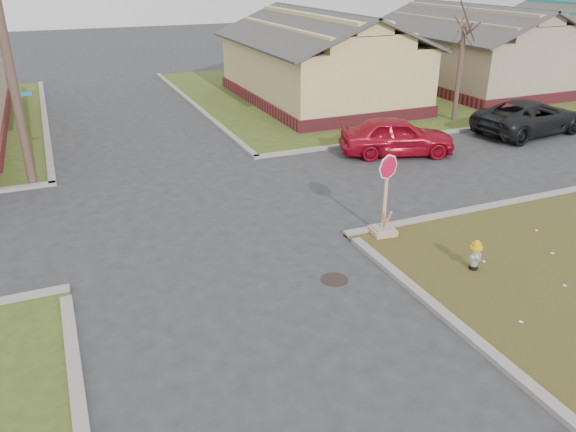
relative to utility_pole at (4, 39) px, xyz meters
name	(u,v)px	position (x,y,z in m)	size (l,w,h in m)	color
ground	(238,289)	(4.20, -8.90, -4.66)	(120.00, 120.00, 0.00)	#2A2B2D
verge_far_right	(477,79)	(26.20, 9.10, -4.64)	(37.00, 19.00, 0.05)	#384A1A
curbs	(185,208)	(4.20, -3.90, -4.66)	(80.00, 40.00, 0.12)	gray
manhole	(334,279)	(6.40, -9.40, -4.66)	(0.64, 0.64, 0.01)	black
side_house_yellow	(319,59)	(14.20, 7.60, -2.47)	(7.60, 11.60, 4.70)	maroon
side_house_tan	(473,49)	(24.20, 7.60, -2.47)	(7.60, 11.60, 4.70)	maroon
utility_pole	(4,39)	(0.00, 0.00, 0.00)	(1.80, 0.28, 9.00)	#432E26
tree_mid_right	(459,74)	(18.20, 1.30, -2.51)	(0.22, 0.22, 4.20)	#432E26
fire_hydrant	(475,253)	(9.65, -10.32, -4.19)	(0.29, 0.29, 0.77)	black
stop_sign	(384,217)	(8.68, -7.82, -4.13)	(0.64, 0.62, 2.25)	tan
red_sedan	(397,136)	(12.90, -1.94, -3.93)	(1.73, 4.30, 1.46)	#A10B1E
dark_pickup	(530,117)	(19.80, -1.68, -3.93)	(2.42, 5.25, 1.46)	black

